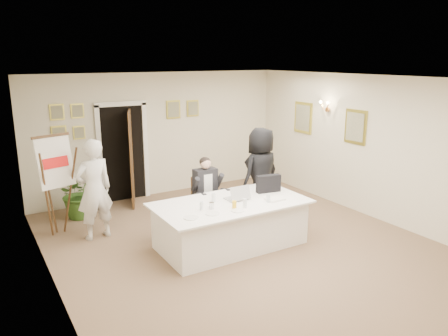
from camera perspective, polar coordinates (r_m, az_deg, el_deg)
floor at (r=7.58m, az=2.42°, el=-10.05°), size 7.00×7.00×0.00m
ceiling at (r=6.91m, az=2.67°, el=11.61°), size 6.00×7.00×0.02m
wall_back at (r=10.16m, az=-8.40°, el=4.38°), size 6.00×0.10×2.80m
wall_front at (r=4.75m, az=26.69°, el=-8.57°), size 6.00×0.10×2.80m
wall_left at (r=6.07m, az=-21.92°, el=-3.27°), size 0.10×7.00×2.80m
wall_right at (r=9.08m, az=18.58°, el=2.61°), size 0.10×7.00×2.80m
doorway at (r=9.76m, az=-12.70°, el=1.65°), size 1.14×0.86×2.20m
pictures_back_wall at (r=9.79m, az=-12.77°, el=6.48°), size 3.40×0.06×0.80m
pictures_right_wall at (r=9.81m, az=13.33°, el=5.87°), size 0.06×2.20×0.80m
wall_sconce at (r=9.72m, az=13.15°, el=7.89°), size 0.20×0.30×0.24m
conference_table at (r=7.43m, az=0.87°, el=-7.26°), size 2.56×1.37×0.78m
seated_man at (r=8.15m, az=-2.30°, el=-3.16°), size 0.62×0.65×1.36m
flip_chart at (r=8.27m, az=-21.19°, el=-2.76°), size 0.65×0.48×1.80m
standing_man at (r=7.89m, az=-16.60°, el=-2.73°), size 0.71×0.52×1.79m
standing_woman at (r=8.51m, az=4.84°, el=-0.80°), size 0.99×0.75×1.83m
potted_palm at (r=9.15m, az=-18.36°, el=-2.94°), size 1.23×1.19×1.05m
laptop at (r=7.41m, az=1.61°, el=-3.03°), size 0.37×0.38×0.28m
laptop_bag at (r=7.83m, az=5.83°, el=-2.04°), size 0.46×0.19×0.31m
paper_stack at (r=7.45m, az=6.67°, el=-4.05°), size 0.32×0.23×0.03m
plate_left at (r=6.61m, az=-4.34°, el=-6.49°), size 0.28×0.28×0.01m
plate_mid at (r=6.76m, az=-1.53°, el=-5.94°), size 0.27×0.27×0.01m
plate_near at (r=6.88m, az=1.78°, el=-5.59°), size 0.21×0.21×0.01m
glass_a at (r=6.92m, az=-2.97°, el=-4.95°), size 0.07×0.07×0.14m
glass_b at (r=7.04m, az=2.76°, el=-4.59°), size 0.08×0.08×0.14m
glass_c at (r=7.31m, az=5.82°, el=-3.93°), size 0.08×0.08×0.14m
glass_d at (r=7.29m, az=-1.38°, el=-3.91°), size 0.08×0.08×0.14m
oj_glass at (r=6.97m, az=1.36°, el=-4.82°), size 0.08×0.08×0.13m
steel_jug at (r=6.96m, az=-1.64°, el=-4.95°), size 0.09×0.09×0.11m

